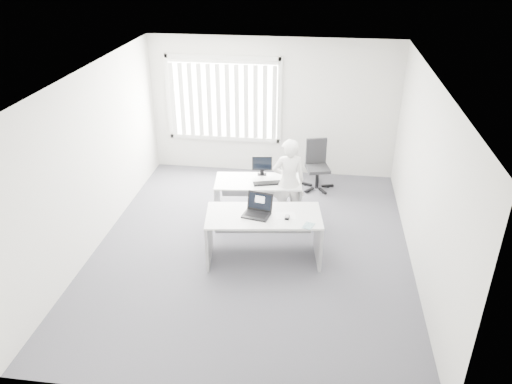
# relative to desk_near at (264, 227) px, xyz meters

# --- Properties ---
(ground) EXTENTS (6.00, 6.00, 0.00)m
(ground) POSITION_rel_desk_near_xyz_m (-0.21, 0.25, -0.57)
(ground) COLOR #5B5A63
(ground) RESTS_ON ground
(wall_back) EXTENTS (5.00, 0.02, 2.80)m
(wall_back) POSITION_rel_desk_near_xyz_m (-0.21, 3.25, 0.83)
(wall_back) COLOR silver
(wall_back) RESTS_ON ground
(wall_front) EXTENTS (5.00, 0.02, 2.80)m
(wall_front) POSITION_rel_desk_near_xyz_m (-0.21, -2.75, 0.83)
(wall_front) COLOR silver
(wall_front) RESTS_ON ground
(wall_left) EXTENTS (0.02, 6.00, 2.80)m
(wall_left) POSITION_rel_desk_near_xyz_m (-2.71, 0.25, 0.83)
(wall_left) COLOR silver
(wall_left) RESTS_ON ground
(wall_right) EXTENTS (0.02, 6.00, 2.80)m
(wall_right) POSITION_rel_desk_near_xyz_m (2.29, 0.25, 0.83)
(wall_right) COLOR silver
(wall_right) RESTS_ON ground
(ceiling) EXTENTS (5.00, 6.00, 0.02)m
(ceiling) POSITION_rel_desk_near_xyz_m (-0.21, 0.25, 2.23)
(ceiling) COLOR white
(ceiling) RESTS_ON wall_back
(window) EXTENTS (2.32, 0.06, 1.76)m
(window) POSITION_rel_desk_near_xyz_m (-1.21, 3.21, 0.98)
(window) COLOR silver
(window) RESTS_ON wall_back
(blinds) EXTENTS (2.20, 0.10, 1.50)m
(blinds) POSITION_rel_desk_near_xyz_m (-1.21, 3.15, 0.95)
(blinds) COLOR silver
(blinds) RESTS_ON wall_back
(desk_near) EXTENTS (1.82, 1.03, 0.79)m
(desk_near) POSITION_rel_desk_near_xyz_m (0.00, 0.00, 0.00)
(desk_near) COLOR silver
(desk_near) RESTS_ON ground
(desk_far) EXTENTS (1.57, 0.86, 0.69)m
(desk_far) POSITION_rel_desk_near_xyz_m (-0.26, 1.34, -0.07)
(desk_far) COLOR silver
(desk_far) RESTS_ON ground
(office_chair) EXTENTS (0.69, 0.69, 0.98)m
(office_chair) POSITION_rel_desk_near_xyz_m (0.75, 2.60, -0.26)
(office_chair) COLOR black
(office_chair) RESTS_ON ground
(person) EXTENTS (0.63, 0.49, 1.54)m
(person) POSITION_rel_desk_near_xyz_m (0.28, 1.22, 0.20)
(person) COLOR white
(person) RESTS_ON ground
(laptop) EXTENTS (0.46, 0.43, 0.31)m
(laptop) POSITION_rel_desk_near_xyz_m (-0.11, -0.05, 0.37)
(laptop) COLOR black
(laptop) RESTS_ON desk_near
(paper_sheet) EXTENTS (0.33, 0.26, 0.00)m
(paper_sheet) POSITION_rel_desk_near_xyz_m (0.33, 0.02, 0.22)
(paper_sheet) COLOR white
(paper_sheet) RESTS_ON desk_near
(mouse) EXTENTS (0.07, 0.11, 0.05)m
(mouse) POSITION_rel_desk_near_xyz_m (0.36, -0.06, 0.24)
(mouse) COLOR #B2B1B4
(mouse) RESTS_ON paper_sheet
(booklet) EXTENTS (0.19, 0.22, 0.01)m
(booklet) POSITION_rel_desk_near_xyz_m (0.68, -0.24, 0.22)
(booklet) COLOR silver
(booklet) RESTS_ON desk_near
(keyboard) EXTENTS (0.50, 0.28, 0.02)m
(keyboard) POSITION_rel_desk_near_xyz_m (-0.09, 1.24, 0.13)
(keyboard) COLOR black
(keyboard) RESTS_ON desk_far
(monitor) EXTENTS (0.36, 0.15, 0.35)m
(monitor) POSITION_rel_desk_near_xyz_m (-0.22, 1.60, 0.30)
(monitor) COLOR black
(monitor) RESTS_ON desk_far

